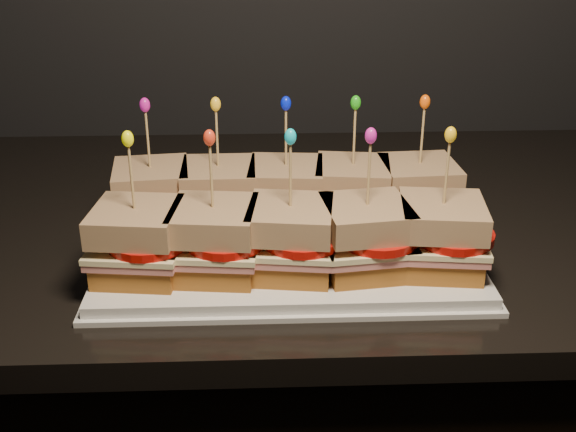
{
  "coord_description": "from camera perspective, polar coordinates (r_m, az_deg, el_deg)",
  "views": [
    {
      "loc": [
        0.24,
        0.79,
        1.27
      ],
      "look_at": [
        0.27,
        1.53,
        0.93
      ],
      "focal_mm": 45.0,
      "sensor_mm": 36.0,
      "label": 1
    }
  ],
  "objects": [
    {
      "name": "sandwich_9_ham",
      "position": [
        0.79,
        11.9,
        -2.25
      ],
      "size": [
        0.1,
        0.1,
        0.01
      ],
      "primitive_type": "cube",
      "rotation": [
        0.0,
        0.0,
        -0.12
      ],
      "color": "#C97169",
      "rests_on": "sandwich_9_bread_bot"
    },
    {
      "name": "sandwich_4_pick",
      "position": [
        0.87,
        10.54,
        6.0
      ],
      "size": [
        0.0,
        0.0,
        0.09
      ],
      "primitive_type": "cylinder",
      "color": "tan",
      "rests_on": "sandwich_4_bread_top"
    },
    {
      "name": "sandwich_6_bread_top",
      "position": [
        0.75,
        -5.92,
        -0.32
      ],
      "size": [
        0.1,
        0.1,
        0.03
      ],
      "primitive_type": "cube",
      "rotation": [
        0.0,
        0.0,
        -0.1
      ],
      "color": "brown",
      "rests_on": "sandwich_6_tomato"
    },
    {
      "name": "sandwich_8_frill",
      "position": [
        0.73,
        6.56,
        6.33
      ],
      "size": [
        0.01,
        0.01,
        0.02
      ],
      "primitive_type": "ellipsoid",
      "color": "#CC1D97",
      "rests_on": "sandwich_8_pick"
    },
    {
      "name": "sandwich_9_bread_top",
      "position": [
        0.77,
        12.11,
        -0.02
      ],
      "size": [
        0.1,
        0.1,
        0.03
      ],
      "primitive_type": "cube",
      "rotation": [
        0.0,
        0.0,
        -0.12
      ],
      "color": "brown",
      "rests_on": "sandwich_9_tomato"
    },
    {
      "name": "sandwich_0_bread_bot",
      "position": [
        0.89,
        -10.52,
        -0.03
      ],
      "size": [
        0.09,
        0.09,
        0.02
      ],
      "primitive_type": "cube",
      "rotation": [
        0.0,
        0.0,
        0.11
      ],
      "color": "brown",
      "rests_on": "platter"
    },
    {
      "name": "sandwich_3_cheese",
      "position": [
        0.88,
        5.07,
        1.58
      ],
      "size": [
        0.11,
        0.1,
        0.01
      ],
      "primitive_type": "cube",
      "rotation": [
        0.0,
        0.0,
        -0.12
      ],
      "color": "beige",
      "rests_on": "sandwich_3_ham"
    },
    {
      "name": "sandwich_1_ham",
      "position": [
        0.88,
        -5.4,
        0.99
      ],
      "size": [
        0.09,
        0.09,
        0.01
      ],
      "primitive_type": "cube",
      "rotation": [
        0.0,
        0.0,
        0.01
      ],
      "color": "#C97169",
      "rests_on": "sandwich_1_bread_bot"
    },
    {
      "name": "sandwich_0_frill",
      "position": [
        0.84,
        -11.25,
        8.61
      ],
      "size": [
        0.01,
        0.01,
        0.02
      ],
      "primitive_type": "ellipsoid",
      "color": "#C31892",
      "rests_on": "sandwich_0_pick"
    },
    {
      "name": "sandwich_4_tomato",
      "position": [
        0.89,
        11.06,
        1.95
      ],
      "size": [
        0.09,
        0.09,
        0.01
      ],
      "primitive_type": "cylinder",
      "color": "red",
      "rests_on": "sandwich_4_cheese"
    },
    {
      "name": "sandwich_0_ham",
      "position": [
        0.88,
        -10.6,
        0.9
      ],
      "size": [
        0.1,
        0.1,
        0.01
      ],
      "primitive_type": "cube",
      "rotation": [
        0.0,
        0.0,
        0.11
      ],
      "color": "#C97169",
      "rests_on": "sandwich_0_bread_bot"
    },
    {
      "name": "sandwich_3_pick",
      "position": [
        0.85,
        5.25,
        6.01
      ],
      "size": [
        0.0,
        0.0,
        0.09
      ],
      "primitive_type": "cylinder",
      "color": "tan",
      "rests_on": "sandwich_3_bread_top"
    },
    {
      "name": "sandwich_3_tomato",
      "position": [
        0.87,
        5.92,
        1.89
      ],
      "size": [
        0.09,
        0.09,
        0.01
      ],
      "primitive_type": "cylinder",
      "color": "red",
      "rests_on": "sandwich_3_cheese"
    },
    {
      "name": "sandwich_0_bread_top",
      "position": [
        0.87,
        -10.77,
        2.93
      ],
      "size": [
        0.1,
        0.1,
        0.03
      ],
      "primitive_type": "cube",
      "rotation": [
        0.0,
        0.0,
        0.11
      ],
      "color": "brown",
      "rests_on": "sandwich_0_tomato"
    },
    {
      "name": "sandwich_1_pick",
      "position": [
        0.85,
        -5.61,
        5.86
      ],
      "size": [
        0.0,
        0.0,
        0.09
      ],
      "primitive_type": "cylinder",
      "color": "tan",
      "rests_on": "sandwich_1_bread_top"
    },
    {
      "name": "sandwich_5_tomato",
      "position": [
        0.76,
        -11.0,
        -1.91
      ],
      "size": [
        0.09,
        0.09,
        0.01
      ],
      "primitive_type": "cylinder",
      "color": "red",
      "rests_on": "sandwich_5_cheese"
    },
    {
      "name": "sandwich_4_cheese",
      "position": [
        0.89,
        10.19,
        1.64
      ],
      "size": [
        0.1,
        0.1,
        0.01
      ],
      "primitive_type": "cube",
      "rotation": [
        0.0,
        0.0,
        0.06
      ],
      "color": "beige",
      "rests_on": "sandwich_4_ham"
    },
    {
      "name": "sandwich_4_bread_top",
      "position": [
        0.88,
        10.32,
        3.24
      ],
      "size": [
        0.09,
        0.09,
        0.03
      ],
      "primitive_type": "cube",
      "rotation": [
        0.0,
        0.0,
        0.06
      ],
      "color": "brown",
      "rests_on": "sandwich_4_tomato"
    },
    {
      "name": "sandwich_2_tomato",
      "position": [
        0.86,
        0.65,
        1.82
      ],
      "size": [
        0.09,
        0.09,
        0.01
      ],
      "primitive_type": "cylinder",
      "color": "red",
      "rests_on": "sandwich_2_cheese"
    },
    {
      "name": "sandwich_0_tomato",
      "position": [
        0.87,
        -9.94,
        1.63
      ],
      "size": [
        0.09,
        0.09,
        0.01
      ],
      "primitive_type": "cylinder",
      "color": "red",
      "rests_on": "sandwich_0_cheese"
    },
    {
      "name": "sandwich_7_bread_top",
      "position": [
        0.75,
        0.18,
        -0.22
      ],
      "size": [
        0.1,
        0.1,
        0.03
      ],
      "primitive_type": "cube",
      "rotation": [
        0.0,
        0.0,
        -0.13
      ],
      "color": "brown",
      "rests_on": "sandwich_7_tomato"
    },
    {
      "name": "platter",
      "position": [
        0.84,
        0.0,
        -2.87
      ],
      "size": [
        0.42,
        0.26,
        0.02
      ],
      "primitive_type": "cube",
      "color": "white",
      "rests_on": "granite_slab"
    },
    {
      "name": "sandwich_6_tomato",
      "position": [
        0.75,
        -4.97,
        -1.83
      ],
      "size": [
        0.09,
        0.09,
        0.01
      ],
      "primitive_type": "cylinder",
      "color": "red",
      "rests_on": "sandwich_6_cheese"
    },
    {
      "name": "sandwich_2_bread_bot",
      "position": [
        0.88,
        -0.16,
        0.14
      ],
      "size": [
        0.09,
        0.09,
        0.02
      ],
      "primitive_type": "cube",
      "rotation": [
        0.0,
        0.0,
        -0.08
      ],
      "color": "brown",
      "rests_on": "platter"
    },
    {
      "name": "sandwich_8_ham",
      "position": [
        0.77,
        6.13,
        -2.39
      ],
      "size": [
        0.1,
        0.1,
        0.01
      ],
      "primitive_type": "cube",
      "rotation": [
        0.0,
        0.0,
        0.13
      ],
      "color": "#C97169",
      "rests_on": "sandwich_8_bread_bot"
    },
    {
      "name": "sandwich_3_bread_bot",
      "position": [
        0.89,
        5.02,
        0.23
      ],
      "size": [
        0.09,
        0.09,
        0.02
      ],
      "primitive_type": "cube",
      "rotation": [
        0.0,
        0.0,
        -0.12
      ],
      "color": "brown",
      "rests_on": "platter"
    },
    {
      "name": "sandwich_1_bread_bot",
      "position": [
        0.88,
        -5.36,
        0.05
      ],
      "size": [
        0.09,
        0.09,
        0.02
      ],
      "primitive_type": "cube",
      "rotation": [
        0.0,
        0.0,
        0.01
      ],
      "color": "brown",
      "rests_on": "platter"
    },
    {
      "name": "sandwich_5_frill",
      "position": [
        0.73,
        -12.56,
        5.98
      ],
      "size": [
        0.01,
        0.01,
        0.02
      ],
      "primitive_type": "ellipsoid",
      "color": "#FCFC05",
      "rests_on": "sandwich_5_pick"
    },
    {
      "name": "sandwich_9_cheese",
      "position": [
        0.79,
        11.94,
        -1.79
      ],
      "size": [
        0.11,
        0.1,
        0.01
      ],
      "primitive_type": "cube",
      "rotation": [
        0.0,
        0.0,
        -0.12
      ],
      "color": "beige",
      "rests_on": "sandwich_9_ham"
    },
    {
      "name": "sandwich_5_ham",
      "position": [
        0.78,
        -11.73,
        -2.68
      ],
      "size": [
        0.1,
        0.1,
        0.01
      ],
      "primitive_type": "cube",
      "rotation": [
        0.0,
        0.0,
        -0.12
      ],
      "color": "#C97169",
      "rests_on": "sandwich_5_bread_bot"
    },
    {
      "name": "sandwich_5_bread_bot",
      "position": [
        0.78,
        -11.63,
        -3.7
      ],
      "size": [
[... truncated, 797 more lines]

